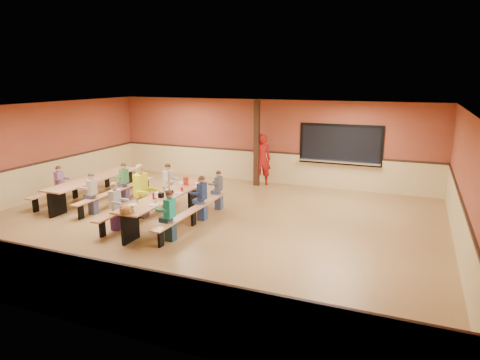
% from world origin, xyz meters
% --- Properties ---
extents(ground, '(12.00, 12.00, 0.00)m').
position_xyz_m(ground, '(0.00, 0.00, 0.00)').
color(ground, brown).
rests_on(ground, ground).
extents(room_envelope, '(12.04, 10.04, 3.02)m').
position_xyz_m(room_envelope, '(0.00, 0.00, 0.69)').
color(room_envelope, brown).
rests_on(room_envelope, ground).
extents(kitchen_pass_through, '(2.78, 0.28, 1.38)m').
position_xyz_m(kitchen_pass_through, '(2.60, 4.96, 1.49)').
color(kitchen_pass_through, black).
rests_on(kitchen_pass_through, ground).
extents(structural_post, '(0.18, 0.18, 3.00)m').
position_xyz_m(structural_post, '(-0.20, 4.40, 1.50)').
color(structural_post, black).
rests_on(structural_post, ground).
extents(cafeteria_table_main, '(1.91, 3.70, 0.74)m').
position_xyz_m(cafeteria_table_main, '(-1.05, -0.26, 0.53)').
color(cafeteria_table_main, '#BE794B').
rests_on(cafeteria_table_main, ground).
extents(cafeteria_table_second, '(1.91, 3.70, 0.74)m').
position_xyz_m(cafeteria_table_second, '(-4.13, 0.59, 0.53)').
color(cafeteria_table_second, '#BE794B').
rests_on(cafeteria_table_second, ground).
extents(seated_child_white_left, '(0.37, 0.30, 1.21)m').
position_xyz_m(seated_child_white_left, '(-1.87, -1.28, 0.61)').
color(seated_child_white_left, silver).
rests_on(seated_child_white_left, ground).
extents(seated_adult_yellow, '(0.49, 0.40, 1.46)m').
position_xyz_m(seated_adult_yellow, '(-1.87, -0.18, 0.73)').
color(seated_adult_yellow, '#F4FF22').
rests_on(seated_adult_yellow, ground).
extents(seated_child_grey_left, '(0.38, 0.31, 1.22)m').
position_xyz_m(seated_child_grey_left, '(-1.87, 1.21, 0.61)').
color(seated_child_grey_left, silver).
rests_on(seated_child_grey_left, ground).
extents(seated_child_teal_right, '(0.36, 0.30, 1.20)m').
position_xyz_m(seated_child_teal_right, '(-0.22, -1.39, 0.60)').
color(seated_child_teal_right, '#1A927A').
rests_on(seated_child_teal_right, ground).
extents(seated_child_navy_right, '(0.36, 0.30, 1.20)m').
position_xyz_m(seated_child_navy_right, '(-0.22, 0.24, 0.60)').
color(seated_child_navy_right, navy).
rests_on(seated_child_navy_right, ground).
extents(seated_child_char_right, '(0.33, 0.27, 1.13)m').
position_xyz_m(seated_child_char_right, '(-0.22, 1.29, 0.56)').
color(seated_child_char_right, '#43464D').
rests_on(seated_child_char_right, ground).
extents(seated_child_purple_sec, '(0.34, 0.28, 1.15)m').
position_xyz_m(seated_child_purple_sec, '(-4.95, 0.00, 0.57)').
color(seated_child_purple_sec, '#774A6B').
rests_on(seated_child_purple_sec, ground).
extents(seated_child_green_sec, '(0.35, 0.29, 1.18)m').
position_xyz_m(seated_child_green_sec, '(-3.30, 0.97, 0.59)').
color(seated_child_green_sec, '#377F3F').
rests_on(seated_child_green_sec, ground).
extents(seated_child_tan_sec, '(0.35, 0.29, 1.17)m').
position_xyz_m(seated_child_tan_sec, '(-3.30, -0.46, 0.58)').
color(seated_child_tan_sec, '#AEA18B').
rests_on(seated_child_tan_sec, ground).
extents(standing_woman, '(0.79, 0.69, 1.83)m').
position_xyz_m(standing_woman, '(-0.07, 4.55, 0.92)').
color(standing_woman, '#A21412').
rests_on(standing_woman, ground).
extents(punch_pitcher, '(0.16, 0.16, 0.22)m').
position_xyz_m(punch_pitcher, '(-1.08, 0.90, 0.85)').
color(punch_pitcher, '#B42218').
rests_on(punch_pitcher, cafeteria_table_main).
extents(chip_bowl, '(0.32, 0.32, 0.15)m').
position_xyz_m(chip_bowl, '(-1.04, -1.91, 0.81)').
color(chip_bowl, orange).
rests_on(chip_bowl, cafeteria_table_main).
extents(napkin_dispenser, '(0.10, 0.14, 0.13)m').
position_xyz_m(napkin_dispenser, '(-1.01, -0.52, 0.80)').
color(napkin_dispenser, black).
rests_on(napkin_dispenser, cafeteria_table_main).
extents(condiment_mustard, '(0.06, 0.06, 0.17)m').
position_xyz_m(condiment_mustard, '(-1.06, -0.49, 0.82)').
color(condiment_mustard, yellow).
rests_on(condiment_mustard, cafeteria_table_main).
extents(condiment_ketchup, '(0.06, 0.06, 0.17)m').
position_xyz_m(condiment_ketchup, '(-1.09, -0.74, 0.82)').
color(condiment_ketchup, '#B2140F').
rests_on(condiment_ketchup, cafeteria_table_main).
extents(table_paddle, '(0.16, 0.16, 0.56)m').
position_xyz_m(table_paddle, '(-1.06, -0.05, 0.88)').
color(table_paddle, black).
rests_on(table_paddle, cafeteria_table_main).
extents(place_settings, '(0.65, 3.30, 0.11)m').
position_xyz_m(place_settings, '(-1.05, -0.26, 0.80)').
color(place_settings, beige).
rests_on(place_settings, cafeteria_table_main).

